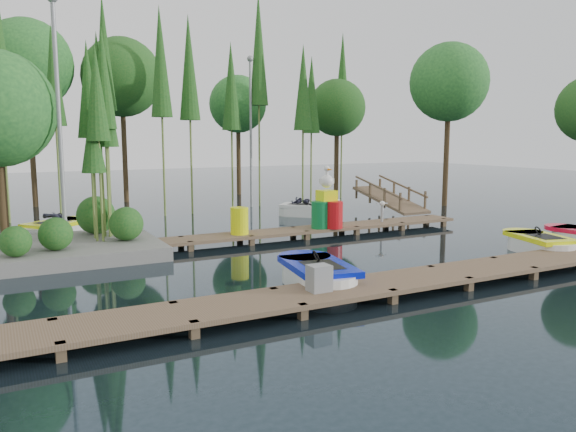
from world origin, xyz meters
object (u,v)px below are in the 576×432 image
yellow_barrel (239,221)px  utility_cabinet (319,278)px  boat_yellow_far (59,229)px  boat_blue (317,276)px  island (27,146)px  drum_cluster (328,209)px

yellow_barrel → utility_cabinet: bearing=-99.6°
yellow_barrel → boat_yellow_far: bearing=143.0°
boat_yellow_far → boat_blue: bearing=-80.3°
island → drum_cluster: (9.35, -0.95, -2.25)m
island → boat_blue: island is taller
boat_blue → drum_cluster: 6.88m
yellow_barrel → drum_cluster: drum_cluster is taller
utility_cabinet → yellow_barrel: size_ratio=0.62×
boat_yellow_far → drum_cluster: bearing=-40.9°
boat_yellow_far → drum_cluster: drum_cluster is taller
island → drum_cluster: 9.66m
boat_blue → boat_yellow_far: size_ratio=1.01×
utility_cabinet → boat_yellow_far: bearing=109.8°
boat_blue → yellow_barrel: (0.54, 5.85, 0.46)m
boat_yellow_far → yellow_barrel: bearing=-52.4°
boat_blue → boat_yellow_far: boat_yellow_far is taller
boat_yellow_far → utility_cabinet: size_ratio=5.41×
boat_blue → yellow_barrel: size_ratio=3.41×
boat_blue → yellow_barrel: bearing=94.1°
utility_cabinet → drum_cluster: (4.46, 6.84, 0.36)m
island → drum_cluster: size_ratio=3.14×
utility_cabinet → yellow_barrel: bearing=80.4°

